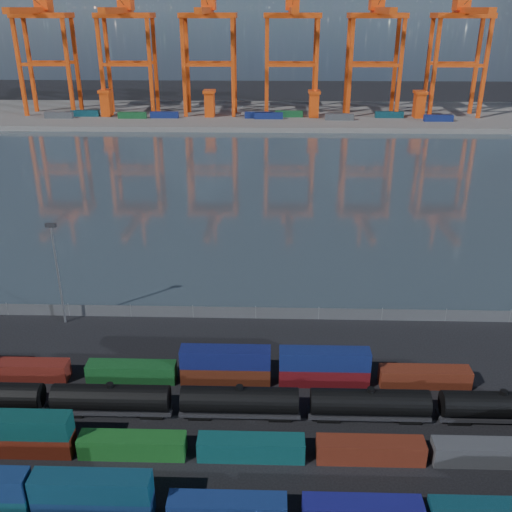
{
  "coord_description": "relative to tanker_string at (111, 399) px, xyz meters",
  "views": [
    {
      "loc": [
        2.36,
        -51.31,
        45.53
      ],
      "look_at": [
        0.0,
        30.0,
        10.0
      ],
      "focal_mm": 40.0,
      "sensor_mm": 36.0,
      "label": 1
    }
  ],
  "objects": [
    {
      "name": "container_row_south",
      "position": [
        28.32,
        -15.03,
        -0.12
      ],
      "size": [
        139.66,
        2.34,
        4.98
      ],
      "color": "#404245",
      "rests_on": "ground"
    },
    {
      "name": "harbor_water",
      "position": [
        16.71,
        100.84,
        -2.24
      ],
      "size": [
        700.0,
        700.0,
        0.0
      ],
      "primitive_type": "plane",
      "color": "#2D3941",
      "rests_on": "ground"
    },
    {
      "name": "container_row_north",
      "position": [
        19.25,
        7.0,
        -0.38
      ],
      "size": [
        141.6,
        2.39,
        5.1
      ],
      "color": "navy",
      "rests_on": "ground"
    },
    {
      "name": "straddle_carriers",
      "position": [
        14.21,
        195.84,
        5.57
      ],
      "size": [
        140.0,
        7.0,
        11.1
      ],
      "color": "#E34610",
      "rests_on": "far_quay"
    },
    {
      "name": "quay_containers",
      "position": [
        5.71,
        191.3,
        1.05
      ],
      "size": [
        172.58,
        10.99,
        2.6
      ],
      "color": "navy",
      "rests_on": "far_quay"
    },
    {
      "name": "far_quay",
      "position": [
        16.71,
        205.84,
        -1.25
      ],
      "size": [
        700.0,
        70.0,
        2.0
      ],
      "primitive_type": "cube",
      "color": "#514F4C",
      "rests_on": "ground"
    },
    {
      "name": "ground",
      "position": [
        16.71,
        -4.16,
        -2.25
      ],
      "size": [
        700.0,
        700.0,
        0.0
      ],
      "primitive_type": "plane",
      "color": "black",
      "rests_on": "ground"
    },
    {
      "name": "container_row_mid",
      "position": [
        21.35,
        -6.73,
        -0.55
      ],
      "size": [
        142.01,
        2.39,
        5.09
      ],
      "color": "#484B4E",
      "rests_on": "ground"
    },
    {
      "name": "waterfront_fence",
      "position": [
        16.71,
        23.84,
        -1.24
      ],
      "size": [
        160.12,
        0.12,
        2.2
      ],
      "color": "#595B5E",
      "rests_on": "ground"
    },
    {
      "name": "gantry_cranes",
      "position": [
        9.21,
        199.21,
        35.45
      ],
      "size": [
        198.65,
        45.41,
        61.49
      ],
      "color": "#E34610",
      "rests_on": "ground"
    },
    {
      "name": "yard_light_mast",
      "position": [
        -13.29,
        21.84,
        7.05
      ],
      "size": [
        1.6,
        0.4,
        16.6
      ],
      "color": "slate",
      "rests_on": "ground"
    },
    {
      "name": "tanker_string",
      "position": [
        0.0,
        0.0,
        0.0
      ],
      "size": [
        107.57,
        3.13,
        4.48
      ],
      "color": "black",
      "rests_on": "ground"
    }
  ]
}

